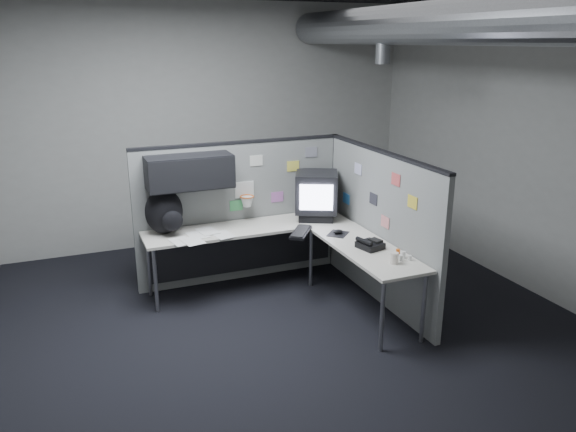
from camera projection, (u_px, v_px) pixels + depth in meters
name	position (u px, v px, depth m)	size (l,w,h in m)	color
room	(347.00, 108.00, 5.16)	(5.62, 5.62, 3.22)	black
partition_back	(228.00, 199.00, 6.28)	(2.44, 0.42, 1.63)	slate
partition_right	(379.00, 226.00, 5.92)	(0.07, 2.23, 1.63)	slate
desk	(279.00, 242.00, 6.07)	(2.31, 2.11, 0.73)	beige
monitor	(316.00, 195.00, 6.42)	(0.62, 0.62, 0.53)	black
keyboard	(301.00, 232.00, 5.96)	(0.38, 0.45, 0.04)	black
mouse	(338.00, 233.00, 5.94)	(0.29, 0.29, 0.05)	black
phone	(370.00, 244.00, 5.53)	(0.26, 0.27, 0.11)	black
bottles	(402.00, 255.00, 5.27)	(0.12, 0.16, 0.08)	silver
cup	(394.00, 258.00, 5.15)	(0.08, 0.08, 0.11)	silver
papers	(201.00, 236.00, 5.86)	(0.70, 0.56, 0.01)	white
backpack	(165.00, 212.00, 5.90)	(0.40, 0.36, 0.49)	black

